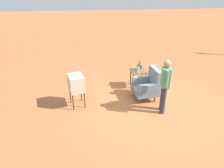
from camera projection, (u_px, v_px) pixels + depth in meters
ground_plane at (150, 103)px, 6.56m from camera, size 60.00×60.00×0.00m
armchair at (148, 85)px, 6.60m from camera, size 0.82×0.83×1.06m
side_table at (138, 73)px, 7.36m from camera, size 0.56×0.56×0.66m
tv_on_stand at (76, 83)px, 6.08m from camera, size 0.68×0.56×1.03m
person_standing at (165, 83)px, 5.70m from camera, size 0.55×0.31×1.64m
bottle_tall_amber at (139, 65)px, 7.43m from camera, size 0.07×0.07×0.30m
soda_can_blue at (141, 67)px, 7.49m from camera, size 0.07×0.07×0.12m
bottle_wine_green at (139, 67)px, 7.21m from camera, size 0.07×0.07×0.32m
bottle_short_clear at (138, 70)px, 7.11m from camera, size 0.06×0.06×0.20m
flower_vase at (138, 66)px, 7.31m from camera, size 0.14×0.10×0.27m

